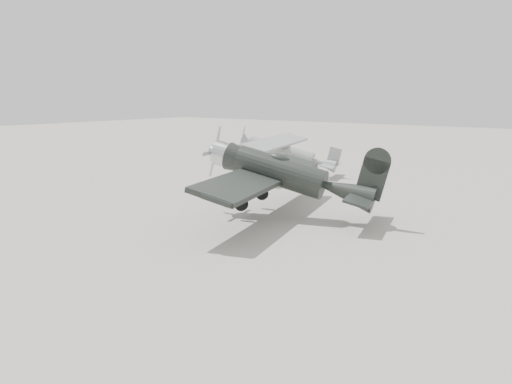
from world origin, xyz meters
The scene contains 3 objects.
ground centered at (0.00, 0.00, 0.00)m, with size 160.00×160.00×0.00m, color gray.
lowwing_monoplane centered at (1.29, 4.99, 2.00)m, with size 8.52×11.75×3.78m.
highwing_monoplane centered at (-5.93, 15.62, 1.84)m, with size 7.44×10.37×2.94m.
Camera 1 is at (13.71, -14.10, 5.62)m, focal length 35.00 mm.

